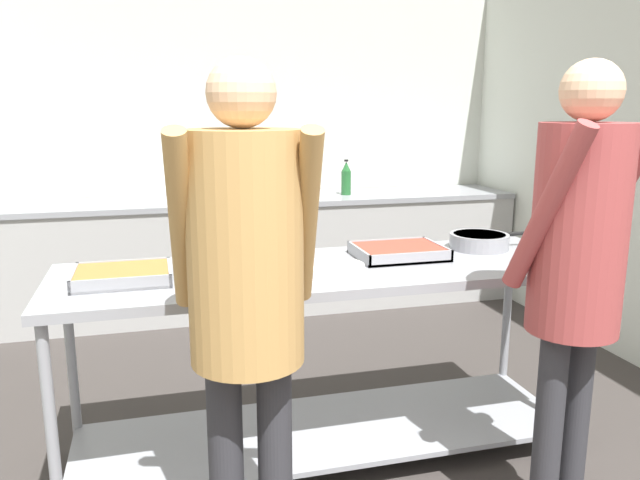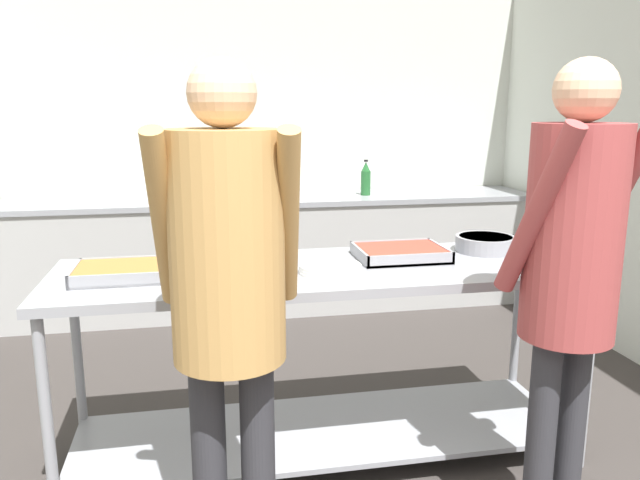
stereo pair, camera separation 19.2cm
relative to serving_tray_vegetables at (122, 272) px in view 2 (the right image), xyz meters
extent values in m
cube|color=silver|center=(0.91, 2.61, 0.40)|extent=(4.31, 0.06, 2.65)
cube|color=#A8A8A8|center=(0.91, 2.24, -0.50)|extent=(4.15, 0.62, 0.86)
cube|color=gray|center=(0.91, 2.24, -0.05)|extent=(4.15, 0.65, 0.04)
cube|color=black|center=(0.69, 2.24, -0.04)|extent=(0.46, 0.40, 0.02)
cube|color=gray|center=(0.85, 0.01, -0.05)|extent=(2.33, 0.73, 0.04)
cube|color=gray|center=(0.85, 0.01, -0.81)|extent=(2.25, 0.65, 0.02)
cylinder|color=gray|center=(-0.27, -0.30, -0.50)|extent=(0.04, 0.04, 0.86)
cylinder|color=gray|center=(1.97, -0.30, -0.50)|extent=(0.04, 0.04, 0.86)
cylinder|color=gray|center=(-0.27, 0.33, -0.50)|extent=(0.04, 0.04, 0.86)
cylinder|color=gray|center=(1.97, 0.33, -0.50)|extent=(0.04, 0.04, 0.86)
cube|color=gray|center=(0.00, 0.00, -0.02)|extent=(0.38, 0.30, 0.01)
cube|color=#9E6B33|center=(0.00, 0.00, 0.01)|extent=(0.36, 0.28, 0.04)
cube|color=gray|center=(0.00, -0.15, 0.00)|extent=(0.38, 0.01, 0.05)
cube|color=gray|center=(0.00, 0.15, 0.00)|extent=(0.38, 0.01, 0.05)
cube|color=gray|center=(-0.18, 0.00, 0.00)|extent=(0.01, 0.30, 0.05)
cube|color=gray|center=(0.18, 0.00, 0.00)|extent=(0.01, 0.30, 0.05)
cube|color=gray|center=(0.46, 0.12, -0.02)|extent=(0.46, 0.30, 0.01)
cube|color=#387A38|center=(0.46, 0.12, 0.01)|extent=(0.44, 0.27, 0.04)
cube|color=gray|center=(0.46, -0.02, 0.00)|extent=(0.46, 0.01, 0.05)
cube|color=gray|center=(0.46, 0.27, 0.00)|extent=(0.46, 0.01, 0.05)
cube|color=gray|center=(0.23, 0.12, 0.00)|extent=(0.01, 0.30, 0.05)
cube|color=gray|center=(0.68, 0.12, 0.00)|extent=(0.01, 0.30, 0.05)
cylinder|color=white|center=(0.86, -0.09, -0.02)|extent=(0.27, 0.27, 0.01)
cylinder|color=white|center=(0.86, -0.09, -0.01)|extent=(0.27, 0.27, 0.01)
cylinder|color=white|center=(0.86, -0.09, 0.00)|extent=(0.26, 0.26, 0.01)
cube|color=gray|center=(1.23, 0.10, -0.02)|extent=(0.40, 0.32, 0.01)
cube|color=#B23D2D|center=(1.23, 0.10, 0.01)|extent=(0.38, 0.29, 0.04)
cube|color=gray|center=(1.23, -0.05, 0.00)|extent=(0.40, 0.01, 0.05)
cube|color=gray|center=(1.23, 0.25, 0.00)|extent=(0.40, 0.01, 0.05)
cube|color=gray|center=(1.03, 0.10, 0.00)|extent=(0.01, 0.32, 0.05)
cube|color=gray|center=(1.42, 0.10, 0.00)|extent=(0.01, 0.32, 0.05)
cylinder|color=gray|center=(1.68, 0.16, 0.01)|extent=(0.29, 0.29, 0.07)
cylinder|color=beige|center=(1.68, 0.16, 0.04)|extent=(0.25, 0.25, 0.01)
cylinder|color=black|center=(1.89, 0.16, 0.04)|extent=(0.14, 0.02, 0.02)
cylinder|color=#2D2D33|center=(0.32, -0.65, -0.53)|extent=(0.12, 0.12, 0.79)
cylinder|color=#2D2D33|center=(0.49, -0.66, -0.53)|extent=(0.12, 0.12, 0.79)
cylinder|color=tan|center=(0.21, -0.64, 0.32)|extent=(0.10, 0.33, 0.59)
cylinder|color=tan|center=(0.59, -0.68, 0.32)|extent=(0.10, 0.33, 0.59)
cylinder|color=tan|center=(0.40, -0.66, 0.23)|extent=(0.36, 0.36, 0.73)
sphere|color=tan|center=(0.40, -0.66, 0.70)|extent=(0.21, 0.21, 0.21)
cylinder|color=#2D2D33|center=(1.50, -0.73, -0.53)|extent=(0.10, 0.10, 0.80)
cylinder|color=#2D2D33|center=(1.64, -0.69, -0.53)|extent=(0.10, 0.10, 0.80)
cylinder|color=#993D3D|center=(1.40, -0.75, 0.33)|extent=(0.15, 0.34, 0.60)
cylinder|color=#993D3D|center=(1.73, -0.67, 0.33)|extent=(0.15, 0.34, 0.60)
cylinder|color=#993D3D|center=(1.57, -0.71, 0.24)|extent=(0.32, 0.32, 0.74)
sphere|color=tan|center=(1.57, -0.71, 0.72)|extent=(0.21, 0.21, 0.21)
cylinder|color=#23602D|center=(1.63, 2.21, 0.06)|extent=(0.08, 0.08, 0.19)
cone|color=#23602D|center=(1.63, 2.21, 0.20)|extent=(0.07, 0.07, 0.07)
cylinder|color=black|center=(1.63, 2.21, 0.24)|extent=(0.03, 0.03, 0.02)
camera|label=1|loc=(0.14, -2.54, 0.67)|focal=35.00mm
camera|label=2|loc=(0.33, -2.58, 0.67)|focal=35.00mm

